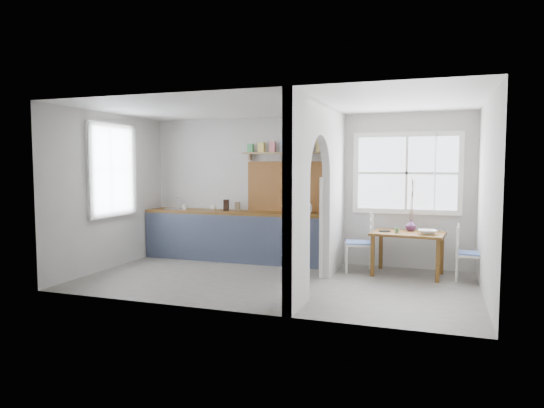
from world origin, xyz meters
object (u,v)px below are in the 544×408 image
(dining_table, at_px, (408,254))
(vase, at_px, (411,225))
(kettle, at_px, (307,208))
(chair_right, at_px, (469,253))
(chair_left, at_px, (359,242))

(dining_table, xyz_separation_m, vase, (0.03, 0.20, 0.43))
(kettle, bearing_deg, chair_right, -24.64)
(dining_table, bearing_deg, vase, 87.46)
(chair_left, height_order, kettle, kettle)
(dining_table, bearing_deg, chair_right, -0.05)
(kettle, bearing_deg, vase, -18.31)
(dining_table, height_order, chair_right, chair_right)
(kettle, xyz_separation_m, vase, (1.73, -0.01, -0.24))
(chair_right, height_order, kettle, kettle)
(chair_left, relative_size, kettle, 4.51)
(dining_table, relative_size, kettle, 5.16)
(chair_right, xyz_separation_m, vase, (-0.87, 0.29, 0.35))
(chair_right, distance_m, vase, 0.98)
(vase, bearing_deg, chair_left, -168.43)
(kettle, bearing_deg, dining_table, -25.09)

